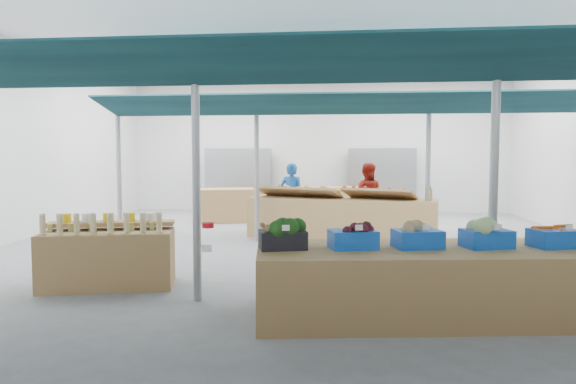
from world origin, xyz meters
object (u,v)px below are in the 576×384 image
(bottle_shelf, at_px, (109,256))
(fruit_counter, at_px, (341,218))
(vendor_left, at_px, (292,196))
(vendor_right, at_px, (367,197))
(veg_counter, at_px, (436,282))

(bottle_shelf, relative_size, fruit_counter, 0.46)
(bottle_shelf, distance_m, vendor_left, 5.99)
(vendor_right, bearing_deg, fruit_counter, 72.03)
(vendor_right, bearing_deg, vendor_left, 10.64)
(bottle_shelf, bearing_deg, vendor_left, 57.22)
(fruit_counter, xyz_separation_m, vendor_right, (0.60, 1.10, 0.38))
(bottle_shelf, distance_m, vendor_right, 6.80)
(fruit_counter, height_order, vendor_left, vendor_left)
(fruit_counter, bearing_deg, bottle_shelf, -114.24)
(vendor_left, xyz_separation_m, vendor_right, (1.80, 0.00, 0.00))
(bottle_shelf, height_order, vendor_right, vendor_right)
(bottle_shelf, relative_size, vendor_right, 1.14)
(bottle_shelf, height_order, vendor_left, vendor_left)
(fruit_counter, distance_m, vendor_left, 1.67)
(veg_counter, relative_size, vendor_left, 2.44)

